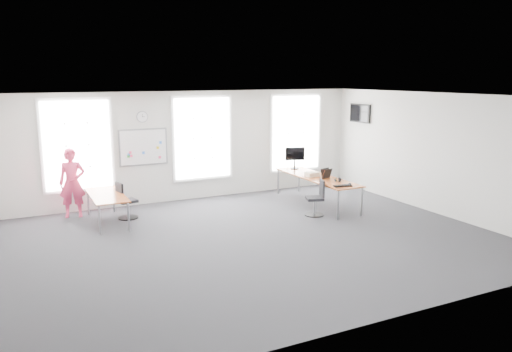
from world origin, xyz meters
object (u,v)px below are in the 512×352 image
desk_right (317,178)px  desk_left (107,197)px  chair_left (125,203)px  person (72,183)px  chair_right (317,200)px  keyboard (343,186)px  headphones (338,180)px  monitor (295,156)px

desk_right → desk_left: 5.41m
chair_left → person: person is taller
desk_right → desk_left: (-5.36, 0.72, -0.08)m
chair_right → person: bearing=-95.6°
desk_right → person: bearing=165.2°
desk_right → chair_left: (-4.91, 0.85, -0.31)m
desk_left → person: 1.11m
desk_right → desk_left: desk_right is taller
desk_right → desk_left: bearing=172.3°
keyboard → chair_left: bearing=167.3°
chair_left → person: bearing=44.5°
keyboard → headphones: size_ratio=2.80×
desk_left → keyboard: size_ratio=4.15×
chair_left → headphones: bearing=-119.1°
keyboard → headphones: (0.23, 0.54, 0.03)m
headphones → monitor: size_ratio=0.25×
person → desk_left: bearing=-41.5°
desk_left → person: bearing=126.9°
desk_right → monitor: (0.04, 1.23, 0.43)m
chair_left → monitor: size_ratio=1.43×
person → headphones: (6.14, -2.34, -0.05)m
desk_right → keyboard: size_ratio=6.93×
chair_left → monitor: bearing=-97.1°
desk_right → chair_left: size_ratio=3.44×
chair_right → monitor: monitor is taller
desk_right → monitor: size_ratio=4.92×
desk_left → person: (-0.65, 0.87, 0.22)m
person → chair_left: bearing=-22.5°
desk_right → monitor: monitor is taller
keyboard → monitor: bearing=98.2°
desk_left → monitor: (5.40, 0.50, 0.51)m
chair_left → headphones: (5.05, -1.60, 0.40)m
chair_left → keyboard: bearing=-125.5°
chair_right → chair_left: bearing=-93.0°
desk_left → monitor: monitor is taller
person → monitor: person is taller
chair_left → monitor: (4.95, 0.38, 0.74)m
keyboard → desk_left: bearing=170.3°
desk_right → keyboard: bearing=-94.1°
chair_left → headphones: size_ratio=5.64×
person → chair_right: bearing=-13.4°
headphones → monitor: bearing=107.5°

